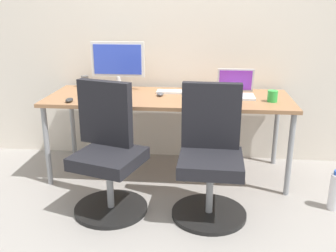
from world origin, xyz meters
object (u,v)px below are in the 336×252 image
Objects in this scene: open_laptop at (236,90)px; coffee_mug at (273,96)px; office_chair_right at (210,158)px; desktop_monitor at (118,62)px; office_chair_left at (108,154)px; water_bottle_on_floor at (335,191)px.

open_laptop reaches higher than coffee_mug.
desktop_monitor is (-0.84, 0.85, 0.54)m from office_chair_right.
office_chair_left is 3.03× the size of water_bottle_on_floor.
water_bottle_on_floor is (0.93, 0.12, -0.28)m from office_chair_right.
water_bottle_on_floor is (1.67, 0.12, -0.28)m from office_chair_left.
water_bottle_on_floor is at bearing -43.12° from coffee_mug.
office_chair_left is 0.74m from office_chair_right.
coffee_mug is (1.23, 0.53, 0.33)m from office_chair_left.
open_laptop is at bearing 36.62° from office_chair_left.
water_bottle_on_floor is 1.11m from open_laptop.
coffee_mug is at bearing 47.44° from office_chair_right.
office_chair_left is 1.01m from desktop_monitor.
office_chair_right is 0.80m from coffee_mug.
open_laptop is 0.33m from coffee_mug.
office_chair_left is at bearing -83.38° from desktop_monitor.
office_chair_left reaches higher than coffee_mug.
water_bottle_on_floor is 0.86m from coffee_mug.
water_bottle_on_floor is at bearing -22.47° from desktop_monitor.
office_chair_right is at bearing -45.37° from desktop_monitor.
open_laptop is 3.37× the size of coffee_mug.
office_chair_right is 1.96× the size of desktop_monitor.
office_chair_left is at bearing -156.49° from coffee_mug.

